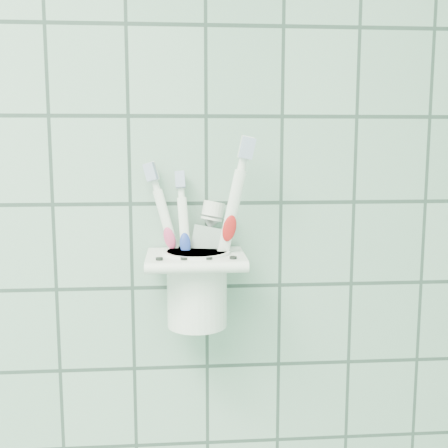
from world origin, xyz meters
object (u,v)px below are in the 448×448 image
object	(u,v)px
cup	(197,285)
toothbrush_pink	(192,237)
toothbrush_blue	(191,246)
toothpaste_tube	(193,250)
toothbrush_orange	(208,227)
holder_bracket	(196,260)

from	to	relation	value
cup	toothbrush_pink	distance (m)	0.06
toothbrush_blue	toothpaste_tube	distance (m)	0.03
cup	toothbrush_orange	world-z (taller)	toothbrush_orange
cup	toothbrush_pink	size ratio (longest dim) A/B	0.48
holder_bracket	toothpaste_tube	distance (m)	0.02
holder_bracket	toothbrush_pink	distance (m)	0.03
toothbrush_pink	holder_bracket	bearing A→B (deg)	-61.21
holder_bracket	toothbrush_orange	distance (m)	0.04
toothbrush_orange	toothpaste_tube	xyz separation A→B (m)	(-0.02, 0.01, -0.03)
holder_bracket	toothbrush_pink	world-z (taller)	toothbrush_pink
toothbrush_pink	toothbrush_blue	xyz separation A→B (m)	(-0.00, -0.03, -0.01)
toothbrush_blue	holder_bracket	bearing A→B (deg)	62.61
toothbrush_pink	toothbrush_orange	bearing A→B (deg)	-19.99
toothbrush_orange	toothbrush_pink	bearing A→B (deg)	138.80
toothbrush_orange	holder_bracket	bearing A→B (deg)	-176.40
holder_bracket	toothpaste_tube	size ratio (longest dim) A/B	0.77
cup	toothbrush_blue	size ratio (longest dim) A/B	0.51
toothbrush_blue	toothbrush_orange	distance (m)	0.03
cup	toothbrush_blue	bearing A→B (deg)	-117.62
cup	toothbrush_orange	size ratio (longest dim) A/B	0.41
holder_bracket	toothpaste_tube	bearing A→B (deg)	99.45
toothbrush_blue	toothpaste_tube	bearing A→B (deg)	83.14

